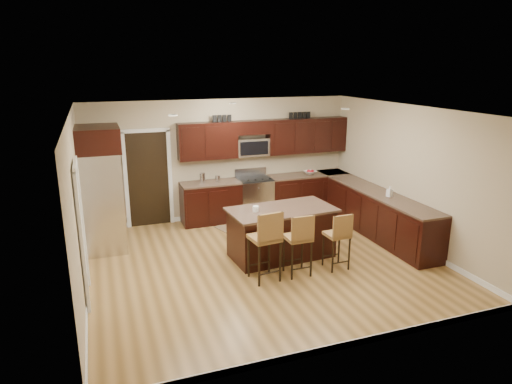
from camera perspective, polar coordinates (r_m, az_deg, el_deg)
name	(u,v)px	position (r m, az deg, el deg)	size (l,w,h in m)	color
floor	(264,263)	(8.27, 1.00, -8.81)	(6.00, 6.00, 0.00)	#9F773F
ceiling	(265,111)	(7.56, 1.09, 10.15)	(6.00, 6.00, 0.00)	silver
wall_back	(222,160)	(10.36, -4.33, 4.07)	(6.00, 6.00, 0.00)	tan
wall_left	(77,208)	(7.35, -21.42, -1.87)	(5.50, 5.50, 0.00)	tan
wall_right	(410,176)	(9.27, 18.68, 1.89)	(5.50, 5.50, 0.00)	tan
base_cabinets	(322,205)	(10.08, 8.26, -1.60)	(4.02, 3.96, 0.92)	black
upper_cabinets	(267,137)	(10.44, 1.43, 6.93)	(4.00, 0.33, 0.80)	black
range	(254,197)	(10.49, -0.22, -0.68)	(0.76, 0.64, 1.11)	silver
microwave	(252,147)	(10.37, -0.51, 5.64)	(0.76, 0.31, 0.40)	silver
doorway	(148,179)	(10.12, -13.32, 1.55)	(0.85, 0.03, 2.06)	black
pantry_door	(81,235)	(7.17, -21.05, -5.06)	(0.03, 0.80, 2.04)	white
letter_decor	(261,117)	(10.33, 0.69, 9.39)	(2.20, 0.03, 0.15)	black
island	(281,234)	(8.40, 3.18, -5.26)	(1.97, 1.14, 0.92)	black
stool_left	(266,238)	(7.33, 1.32, -5.77)	(0.50, 0.50, 1.20)	olive
stool_mid	(299,238)	(7.58, 5.45, -5.71)	(0.41, 0.41, 1.08)	olive
stool_right	(339,235)	(7.92, 10.31, -5.27)	(0.39, 0.39, 1.01)	olive
refrigerator	(102,188)	(8.98, -18.72, 0.48)	(0.79, 1.01, 2.35)	silver
floor_mat	(238,226)	(10.03, -2.29, -4.29)	(0.89, 0.59, 0.01)	brown
fruit_bowl	(310,172)	(10.90, 6.81, 2.46)	(0.29, 0.29, 0.07)	silver
soap_bottle	(390,191)	(9.32, 16.35, 0.07)	(0.09, 0.10, 0.21)	#B2B2B2
canister_tall	(202,178)	(10.02, -6.71, 1.75)	(0.12, 0.12, 0.22)	silver
canister_short	(218,179)	(10.11, -4.83, 1.68)	(0.11, 0.11, 0.14)	silver
island_jar	(256,209)	(8.05, -0.05, -2.11)	(0.10, 0.10, 0.10)	white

